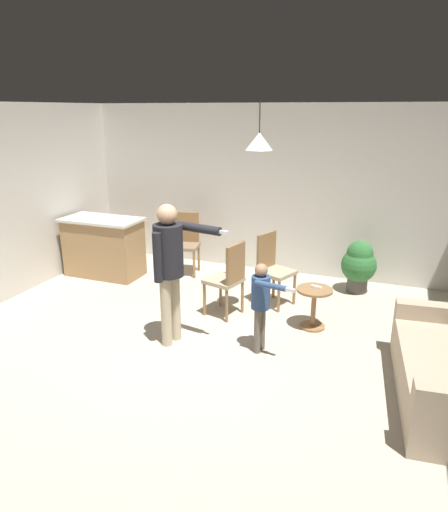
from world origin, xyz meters
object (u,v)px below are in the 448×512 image
at_px(dining_chair_by_counter, 228,276).
at_px(dining_chair_near_wall, 273,266).
at_px(dining_chair_centre_back, 186,241).
at_px(kitchen_counter, 104,247).
at_px(person_child, 261,298).
at_px(spare_remote_on_table, 316,287).
at_px(person_adult, 170,260).
at_px(potted_plant_corner, 359,264).
at_px(side_table_by_couch, 314,303).

height_order(dining_chair_by_counter, dining_chair_near_wall, same).
bearing_deg(dining_chair_centre_back, dining_chair_near_wall, 144.52).
bearing_deg(dining_chair_near_wall, kitchen_counter, -70.42).
distance_m(person_child, spare_remote_on_table, 0.93).
relative_size(person_child, dining_chair_centre_back, 1.04).
bearing_deg(person_adult, person_child, 109.94).
relative_size(person_adult, dining_chair_centre_back, 1.64).
bearing_deg(potted_plant_corner, person_adult, -128.06).
bearing_deg(person_adult, dining_chair_by_counter, 169.49).
relative_size(person_child, dining_chair_near_wall, 1.04).
height_order(dining_chair_near_wall, dining_chair_centre_back, same).
bearing_deg(side_table_by_couch, person_child, -119.66).
bearing_deg(potted_plant_corner, side_table_by_couch, -105.61).
bearing_deg(kitchen_counter, dining_chair_centre_back, 26.11).
xyz_separation_m(kitchen_counter, spare_remote_on_table, (3.55, -0.68, 0.06)).
xyz_separation_m(side_table_by_couch, potted_plant_corner, (0.40, 1.42, 0.11)).
height_order(kitchen_counter, person_child, person_child).
distance_m(dining_chair_near_wall, spare_remote_on_table, 0.88).
xyz_separation_m(dining_chair_by_counter, spare_remote_on_table, (1.13, 0.05, -0.01)).
bearing_deg(dining_chair_by_counter, side_table_by_couch, -73.06).
bearing_deg(kitchen_counter, spare_remote_on_table, -10.85).
relative_size(dining_chair_by_counter, potted_plant_corner, 1.27).
bearing_deg(spare_remote_on_table, potted_plant_corner, 74.85).
bearing_deg(spare_remote_on_table, dining_chair_by_counter, -177.46).
bearing_deg(side_table_by_couch, potted_plant_corner, 74.39).
distance_m(dining_chair_centre_back, spare_remote_on_table, 2.67).
distance_m(side_table_by_couch, potted_plant_corner, 1.48).
xyz_separation_m(dining_chair_by_counter, dining_chair_near_wall, (0.43, 0.59, 0.00)).
height_order(person_adult, dining_chair_by_counter, person_adult).
bearing_deg(potted_plant_corner, person_child, -110.95).
relative_size(side_table_by_couch, person_child, 0.50).
height_order(kitchen_counter, spare_remote_on_table, kitchen_counter).
distance_m(potted_plant_corner, spare_remote_on_table, 1.47).
height_order(side_table_by_couch, person_adult, person_adult).
bearing_deg(spare_remote_on_table, side_table_by_couch, -149.48).
distance_m(dining_chair_by_counter, dining_chair_centre_back, 1.80).
relative_size(side_table_by_couch, dining_chair_near_wall, 0.52).
bearing_deg(person_child, dining_chair_centre_back, -126.01).
distance_m(person_child, dining_chair_by_counter, 1.00).
xyz_separation_m(person_child, potted_plant_corner, (0.85, 2.21, -0.21)).
height_order(person_child, potted_plant_corner, person_child).
bearing_deg(person_adult, dining_chair_centre_back, -148.14).
relative_size(kitchen_counter, side_table_by_couch, 2.42).
distance_m(person_child, dining_chair_centre_back, 2.80).
bearing_deg(dining_chair_by_counter, spare_remote_on_table, -72.65).
bearing_deg(person_child, side_table_by_couch, 161.87).
distance_m(kitchen_counter, side_table_by_couch, 3.61).
bearing_deg(side_table_by_couch, spare_remote_on_table, 30.52).
bearing_deg(dining_chair_centre_back, side_table_by_couch, 139.55).
bearing_deg(spare_remote_on_table, person_child, -120.19).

